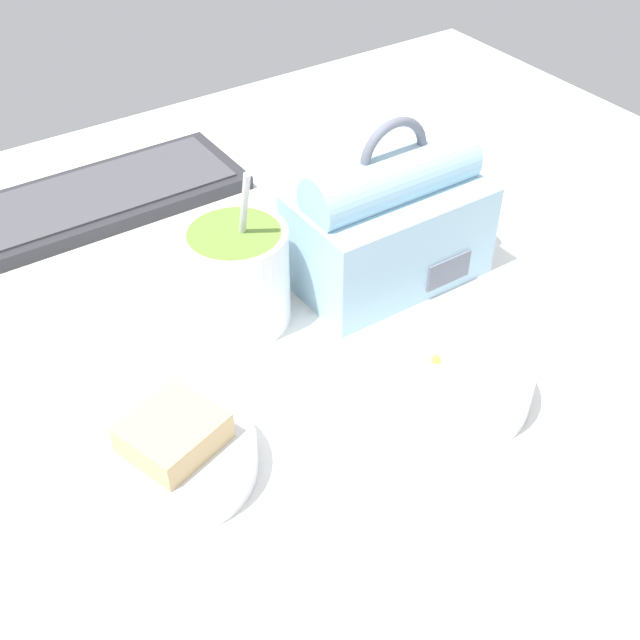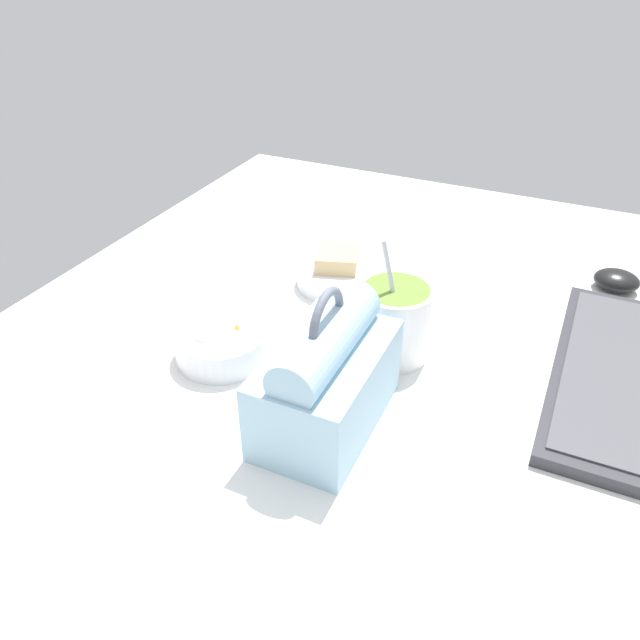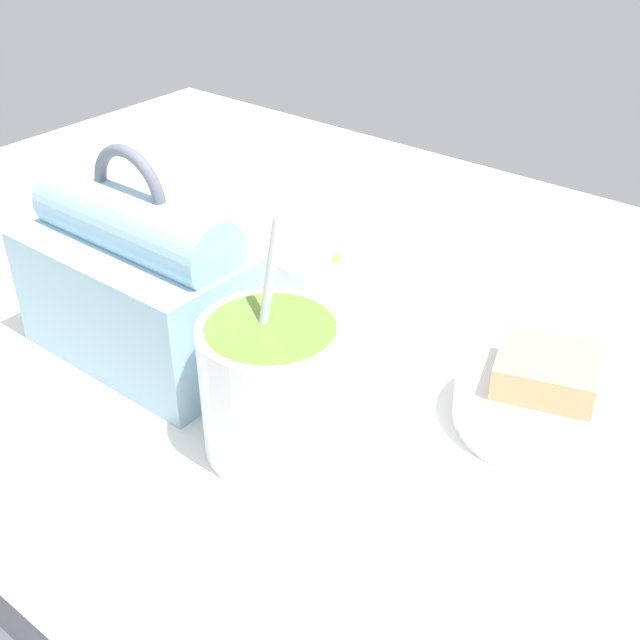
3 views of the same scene
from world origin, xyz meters
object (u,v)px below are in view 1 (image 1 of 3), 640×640
(keyboard, at_px, (79,204))
(soup_cup, at_px, (238,275))
(bento_bowl_snacks, at_px, (460,381))
(lunch_bag, at_px, (389,223))
(bento_bowl_sandwich, at_px, (177,454))

(keyboard, bearing_deg, soup_cup, -77.33)
(keyboard, relative_size, soup_cup, 2.30)
(bento_bowl_snacks, bearing_deg, lunch_bag, 72.28)
(bento_bowl_snacks, bearing_deg, bento_bowl_sandwich, 165.39)
(keyboard, distance_m, bento_bowl_sandwich, 0.45)
(keyboard, height_order, lunch_bag, lunch_bag)
(soup_cup, bearing_deg, bento_bowl_snacks, -62.90)
(keyboard, bearing_deg, bento_bowl_sandwich, -100.25)
(lunch_bag, relative_size, bento_bowl_snacks, 1.57)
(soup_cup, xyz_separation_m, bento_bowl_snacks, (0.11, -0.22, -0.03))
(keyboard, distance_m, bento_bowl_snacks, 0.54)
(keyboard, xyz_separation_m, bento_bowl_sandwich, (-0.08, -0.44, 0.01))
(keyboard, relative_size, bento_bowl_snacks, 3.16)
(lunch_bag, relative_size, soup_cup, 1.14)
(bento_bowl_sandwich, bearing_deg, bento_bowl_snacks, -14.61)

